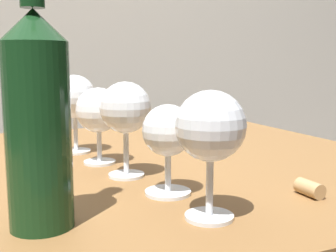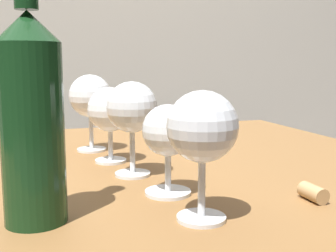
{
  "view_description": "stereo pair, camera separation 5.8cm",
  "coord_description": "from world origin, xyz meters",
  "px_view_note": "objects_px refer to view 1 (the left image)",
  "views": [
    {
      "loc": [
        -0.18,
        -0.74,
        0.89
      ],
      "look_at": [
        0.05,
        -0.21,
        0.8
      ],
      "focal_mm": 44.7,
      "sensor_mm": 36.0,
      "label": 1
    },
    {
      "loc": [
        -0.13,
        -0.76,
        0.89
      ],
      "look_at": [
        0.05,
        -0.21,
        0.8
      ],
      "focal_mm": 44.7,
      "sensor_mm": 36.0,
      "label": 2
    }
  ],
  "objects_px": {
    "wine_glass_rose": "(211,129)",
    "cork": "(309,188)",
    "wine_glass_merlot": "(98,112)",
    "wine_bottle": "(38,114)",
    "wine_glass_amber": "(168,134)",
    "wine_glass_white": "(125,110)",
    "wine_glass_cabernet": "(74,98)"
  },
  "relations": [
    {
      "from": "wine_glass_amber",
      "to": "wine_bottle",
      "type": "xyz_separation_m",
      "value": [
        -0.18,
        -0.05,
        0.04
      ]
    },
    {
      "from": "wine_glass_white",
      "to": "wine_glass_cabernet",
      "type": "xyz_separation_m",
      "value": [
        -0.04,
        0.22,
        0.0
      ]
    },
    {
      "from": "wine_glass_white",
      "to": "wine_bottle",
      "type": "bearing_deg",
      "value": -132.91
    },
    {
      "from": "wine_bottle",
      "to": "cork",
      "type": "height_order",
      "value": "wine_bottle"
    },
    {
      "from": "wine_glass_white",
      "to": "wine_glass_rose",
      "type": "bearing_deg",
      "value": -81.54
    },
    {
      "from": "wine_glass_cabernet",
      "to": "wine_bottle",
      "type": "distance_m",
      "value": 0.4
    },
    {
      "from": "cork",
      "to": "wine_bottle",
      "type": "bearing_deg",
      "value": 174.37
    },
    {
      "from": "wine_glass_rose",
      "to": "wine_glass_white",
      "type": "distance_m",
      "value": 0.22
    },
    {
      "from": "wine_glass_merlot",
      "to": "wine_bottle",
      "type": "xyz_separation_m",
      "value": [
        -0.14,
        -0.27,
        0.03
      ]
    },
    {
      "from": "wine_glass_rose",
      "to": "wine_glass_merlot",
      "type": "relative_size",
      "value": 1.1
    },
    {
      "from": "cork",
      "to": "wine_glass_merlot",
      "type": "bearing_deg",
      "value": 125.77
    },
    {
      "from": "wine_glass_white",
      "to": "wine_glass_merlot",
      "type": "bearing_deg",
      "value": 99.44
    },
    {
      "from": "wine_glass_merlot",
      "to": "wine_glass_white",
      "type": "bearing_deg",
      "value": -80.56
    },
    {
      "from": "wine_bottle",
      "to": "cork",
      "type": "bearing_deg",
      "value": -5.63
    },
    {
      "from": "wine_glass_white",
      "to": "wine_glass_merlot",
      "type": "height_order",
      "value": "wine_glass_white"
    },
    {
      "from": "wine_glass_white",
      "to": "wine_bottle",
      "type": "relative_size",
      "value": 0.46
    },
    {
      "from": "wine_glass_rose",
      "to": "cork",
      "type": "relative_size",
      "value": 3.7
    },
    {
      "from": "wine_glass_rose",
      "to": "wine_bottle",
      "type": "bearing_deg",
      "value": 163.78
    },
    {
      "from": "cork",
      "to": "wine_glass_white",
      "type": "bearing_deg",
      "value": 135.39
    },
    {
      "from": "wine_glass_amber",
      "to": "wine_glass_rose",
      "type": "bearing_deg",
      "value": -86.09
    },
    {
      "from": "wine_glass_white",
      "to": "cork",
      "type": "bearing_deg",
      "value": -44.61
    },
    {
      "from": "wine_glass_amber",
      "to": "wine_glass_merlot",
      "type": "distance_m",
      "value": 0.22
    },
    {
      "from": "wine_glass_rose",
      "to": "wine_glass_merlot",
      "type": "xyz_separation_m",
      "value": [
        -0.05,
        0.33,
        -0.01
      ]
    },
    {
      "from": "wine_bottle",
      "to": "cork",
      "type": "xyz_separation_m",
      "value": [
        0.36,
        -0.04,
        -0.12
      ]
    },
    {
      "from": "wine_glass_white",
      "to": "wine_glass_merlot",
      "type": "xyz_separation_m",
      "value": [
        -0.02,
        0.11,
        -0.01
      ]
    },
    {
      "from": "wine_glass_cabernet",
      "to": "wine_bottle",
      "type": "height_order",
      "value": "wine_bottle"
    },
    {
      "from": "wine_glass_rose",
      "to": "cork",
      "type": "height_order",
      "value": "wine_glass_rose"
    },
    {
      "from": "wine_glass_cabernet",
      "to": "wine_glass_amber",
      "type": "bearing_deg",
      "value": -79.14
    },
    {
      "from": "wine_glass_rose",
      "to": "wine_glass_cabernet",
      "type": "relative_size",
      "value": 0.96
    },
    {
      "from": "wine_glass_rose",
      "to": "wine_glass_amber",
      "type": "relative_size",
      "value": 1.2
    },
    {
      "from": "wine_glass_amber",
      "to": "wine_bottle",
      "type": "bearing_deg",
      "value": -163.63
    },
    {
      "from": "wine_glass_rose",
      "to": "wine_glass_white",
      "type": "relative_size",
      "value": 0.99
    }
  ]
}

